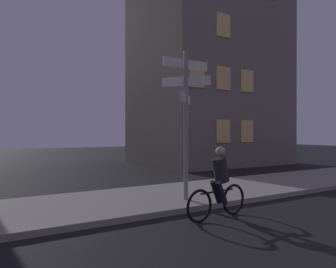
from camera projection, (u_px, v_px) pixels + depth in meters
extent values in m
cube|color=gray|center=(185.00, 194.00, 9.42)|extent=(40.00, 3.29, 0.14)
cylinder|color=gray|center=(186.00, 125.00, 8.35)|extent=(0.12, 0.12, 3.96)
cube|color=white|center=(186.00, 64.00, 8.35)|extent=(1.41, 0.03, 0.24)
cube|color=white|center=(186.00, 81.00, 8.35)|extent=(0.95, 0.95, 0.24)
cube|color=white|center=(186.00, 99.00, 8.35)|extent=(0.88, 0.88, 0.24)
torus|color=black|center=(199.00, 206.00, 6.65)|extent=(0.72, 0.15, 0.72)
torus|color=black|center=(234.00, 199.00, 7.33)|extent=(0.72, 0.15, 0.72)
cylinder|color=black|center=(217.00, 191.00, 6.99)|extent=(1.00, 0.17, 0.04)
cylinder|color=#26262D|center=(220.00, 170.00, 7.05)|extent=(0.49, 0.37, 0.61)
sphere|color=tan|center=(220.00, 151.00, 7.05)|extent=(0.22, 0.22, 0.22)
cylinder|color=black|center=(222.00, 193.00, 6.95)|extent=(0.35, 0.16, 0.55)
cylinder|color=black|center=(216.00, 192.00, 7.09)|extent=(0.35, 0.16, 0.55)
cube|color=slate|center=(208.00, 11.00, 20.04)|extent=(8.43, 6.89, 19.43)
cube|color=#F2C672|center=(223.00, 131.00, 16.23)|extent=(0.90, 0.06, 1.20)
cube|color=#F2C672|center=(247.00, 131.00, 17.09)|extent=(0.90, 0.06, 1.20)
cube|color=#F2C672|center=(197.00, 75.00, 15.35)|extent=(0.90, 0.06, 1.20)
cube|color=#F2C672|center=(223.00, 78.00, 16.22)|extent=(0.90, 0.06, 1.20)
cube|color=#F2C672|center=(247.00, 81.00, 17.08)|extent=(0.90, 0.06, 1.20)
cube|color=#F2C672|center=(223.00, 25.00, 16.21)|extent=(0.90, 0.06, 1.20)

